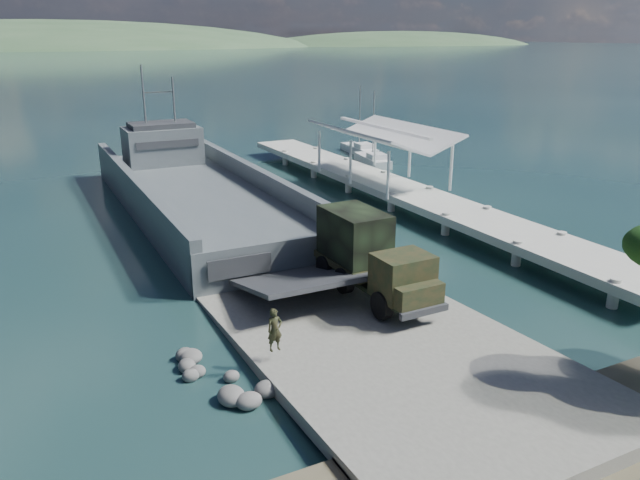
{
  "coord_description": "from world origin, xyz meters",
  "views": [
    {
      "loc": [
        -11.93,
        -18.84,
        11.7
      ],
      "look_at": [
        0.76,
        6.0,
        2.44
      ],
      "focal_mm": 35.0,
      "sensor_mm": 36.0,
      "label": 1
    }
  ],
  "objects": [
    {
      "name": "distant_headlands",
      "position": [
        50.0,
        560.0,
        0.0
      ],
      "size": [
        1000.0,
        240.0,
        48.0
      ],
      "primitive_type": null,
      "color": "#385837",
      "rests_on": "ground"
    },
    {
      "name": "shoreline_rocks",
      "position": [
        -6.2,
        0.5,
        0.0
      ],
      "size": [
        3.2,
        5.6,
        0.9
      ],
      "primitive_type": null,
      "color": "#62615F",
      "rests_on": "ground"
    },
    {
      "name": "military_truck",
      "position": [
        2.0,
        3.54,
        2.24
      ],
      "size": [
        2.58,
        7.59,
        3.5
      ],
      "rotation": [
        0.0,
        0.0,
        0.01
      ],
      "color": "black",
      "rests_on": "boat_ramp"
    },
    {
      "name": "soldier",
      "position": [
        -4.27,
        -0.3,
        1.3
      ],
      "size": [
        0.61,
        0.42,
        1.6
      ],
      "primitive_type": "imported",
      "rotation": [
        0.0,
        0.0,
        0.06
      ],
      "color": "black",
      "rests_on": "boat_ramp"
    },
    {
      "name": "pier",
      "position": [
        13.0,
        18.77,
        1.6
      ],
      "size": [
        6.4,
        44.0,
        6.1
      ],
      "color": "#B9B8AE",
      "rests_on": "ground"
    },
    {
      "name": "boat_ramp",
      "position": [
        0.0,
        -1.0,
        0.25
      ],
      "size": [
        10.0,
        18.0,
        0.5
      ],
      "primitive_type": "cube",
      "color": "slate",
      "rests_on": "ground"
    },
    {
      "name": "sailboat_near",
      "position": [
        18.79,
        30.36,
        0.37
      ],
      "size": [
        2.61,
        5.88,
        6.92
      ],
      "rotation": [
        0.0,
        0.0,
        -0.17
      ],
      "color": "silver",
      "rests_on": "ground"
    },
    {
      "name": "landing_craft",
      "position": [
        -0.58,
        21.66,
        0.84
      ],
      "size": [
        9.1,
        34.51,
        10.21
      ],
      "rotation": [
        0.0,
        0.0,
        -0.01
      ],
      "color": "#4D575B",
      "rests_on": "ground"
    },
    {
      "name": "ground",
      "position": [
        0.0,
        0.0,
        0.0
      ],
      "size": [
        1400.0,
        1400.0,
        0.0
      ],
      "primitive_type": "plane",
      "color": "#183A3B",
      "rests_on": "ground"
    },
    {
      "name": "sailboat_far",
      "position": [
        20.56,
        35.83,
        0.37
      ],
      "size": [
        2.1,
        5.81,
        6.95
      ],
      "rotation": [
        0.0,
        0.0,
        -0.08
      ],
      "color": "silver",
      "rests_on": "ground"
    }
  ]
}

